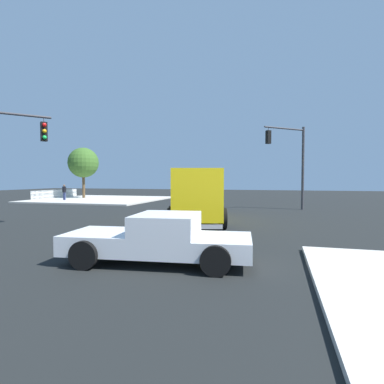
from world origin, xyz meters
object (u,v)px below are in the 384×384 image
(traffic_light_primary, at_px, (292,156))
(shade_tree_near, at_px, (83,163))
(pickup_white, at_px, (160,237))
(delivery_truck, at_px, (196,194))
(pedestrian_near_corner, at_px, (64,191))

(traffic_light_primary, relative_size, shade_tree_near, 1.08)
(traffic_light_primary, relative_size, pickup_white, 1.18)
(traffic_light_primary, bearing_deg, delivery_truck, -36.11)
(pedestrian_near_corner, height_order, shade_tree_near, shade_tree_near)
(pickup_white, height_order, pedestrian_near_corner, pedestrian_near_corner)
(delivery_truck, xyz_separation_m, shade_tree_near, (-14.56, -17.59, 2.77))
(traffic_light_primary, xyz_separation_m, pickup_white, (16.40, -4.15, -3.40))
(traffic_light_primary, height_order, shade_tree_near, traffic_light_primary)
(delivery_truck, height_order, pickup_white, delivery_truck)
(delivery_truck, xyz_separation_m, pickup_white, (8.87, 1.34, -0.76))
(shade_tree_near, bearing_deg, pedestrian_near_corner, 4.09)
(delivery_truck, bearing_deg, pedestrian_near_corner, -121.93)
(traffic_light_primary, distance_m, pickup_white, 17.26)
(traffic_light_primary, height_order, pickup_white, traffic_light_primary)
(delivery_truck, xyz_separation_m, traffic_light_primary, (-7.53, 5.49, 2.64))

